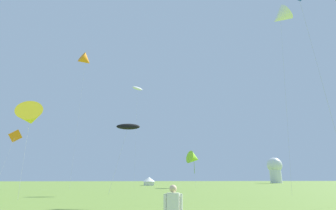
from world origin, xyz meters
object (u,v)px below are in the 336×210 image
(kite_lime_delta, at_px, (194,158))
(festival_tent_right, at_px, (149,181))
(kite_orange_delta, at_px, (86,60))
(kite_yellow_delta, at_px, (30,117))
(observatory_dome, at_px, (275,169))
(kite_orange_diamond, at_px, (15,136))
(kite_white_parafoil, at_px, (137,88))
(kite_white_delta, at_px, (280,17))
(kite_black_parafoil, at_px, (128,127))

(kite_lime_delta, relative_size, festival_tent_right, 2.18)
(kite_orange_delta, distance_m, festival_tent_right, 39.23)
(kite_yellow_delta, relative_size, kite_lime_delta, 1.27)
(kite_lime_delta, distance_m, observatory_dome, 70.20)
(kite_orange_diamond, bearing_deg, festival_tent_right, 53.31)
(kite_white_parafoil, height_order, festival_tent_right, kite_white_parafoil)
(kite_orange_diamond, height_order, kite_lime_delta, kite_orange_diamond)
(kite_yellow_delta, height_order, kite_white_parafoil, kite_white_parafoil)
(kite_yellow_delta, bearing_deg, kite_white_delta, 3.08)
(kite_white_parafoil, bearing_deg, kite_yellow_delta, -108.48)
(kite_black_parafoil, bearing_deg, kite_yellow_delta, -147.73)
(observatory_dome, bearing_deg, kite_black_parafoil, -129.77)
(kite_lime_delta, bearing_deg, kite_white_delta, -73.67)
(kite_yellow_delta, distance_m, kite_white_parafoil, 37.90)
(kite_white_delta, relative_size, kite_lime_delta, 3.35)
(kite_orange_diamond, xyz_separation_m, kite_orange_delta, (8.96, 5.18, 17.01))
(kite_black_parafoil, xyz_separation_m, kite_white_parafoil, (0.74, 26.33, 15.08))
(kite_white_delta, xyz_separation_m, kite_lime_delta, (-7.69, 26.25, -18.40))
(kite_yellow_delta, distance_m, festival_tent_right, 51.43)
(kite_orange_delta, xyz_separation_m, festival_tent_right, (14.91, 26.85, -24.41))
(kite_yellow_delta, distance_m, kite_white_delta, 35.71)
(kite_orange_diamond, xyz_separation_m, festival_tent_right, (23.86, 32.03, -7.40))
(kite_yellow_delta, relative_size, festival_tent_right, 2.77)
(kite_yellow_delta, xyz_separation_m, kite_orange_delta, (0.13, 21.84, 17.43))
(kite_lime_delta, distance_m, festival_tent_right, 23.12)
(kite_lime_delta, bearing_deg, kite_black_parafoil, -122.69)
(kite_black_parafoil, distance_m, kite_white_delta, 27.14)
(kite_orange_delta, relative_size, observatory_dome, 2.53)
(kite_orange_delta, distance_m, kite_white_parafoil, 15.51)
(kite_white_delta, bearing_deg, festival_tent_right, 109.53)
(kite_black_parafoil, height_order, kite_lime_delta, kite_black_parafoil)
(festival_tent_right, bearing_deg, kite_orange_delta, -119.04)
(festival_tent_right, bearing_deg, kite_black_parafoil, -96.52)
(kite_black_parafoil, bearing_deg, kite_white_parafoil, 88.38)
(kite_orange_delta, bearing_deg, kite_white_parafoil, 45.31)
(kite_black_parafoil, height_order, kite_orange_delta, kite_orange_delta)
(kite_white_delta, height_order, festival_tent_right, kite_white_delta)
(kite_white_delta, bearing_deg, kite_lime_delta, 106.33)
(observatory_dome, bearing_deg, kite_orange_diamond, -141.74)
(kite_white_parafoil, bearing_deg, kite_black_parafoil, -91.62)
(kite_black_parafoil, bearing_deg, kite_lime_delta, 57.31)
(kite_orange_diamond, bearing_deg, observatory_dome, 38.26)
(kite_yellow_delta, height_order, kite_white_delta, kite_white_delta)
(kite_orange_diamond, xyz_separation_m, kite_yellow_delta, (8.82, -16.66, -0.42))
(kite_black_parafoil, distance_m, kite_orange_delta, 25.03)
(kite_orange_diamond, distance_m, kite_orange_delta, 19.91)
(kite_black_parafoil, xyz_separation_m, festival_tent_right, (4.83, 42.24, -7.45))
(kite_white_parafoil, bearing_deg, festival_tent_right, 75.60)
(observatory_dome, bearing_deg, festival_tent_right, -151.03)
(kite_white_parafoil, bearing_deg, kite_orange_delta, -134.69)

